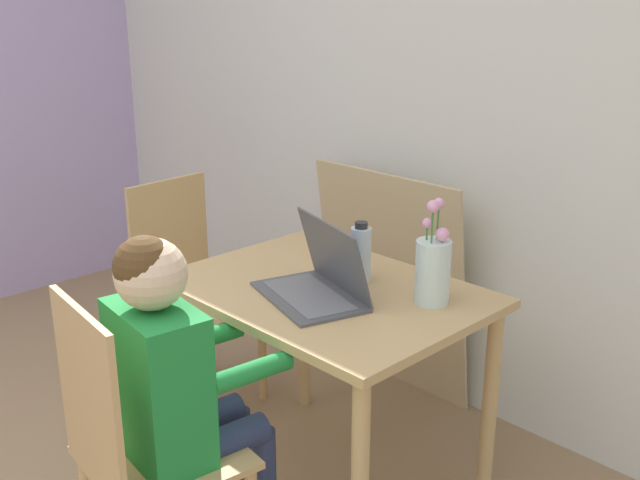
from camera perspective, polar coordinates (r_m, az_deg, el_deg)
wall_back at (r=3.07m, az=7.98°, el=10.74°), size 6.40×0.05×2.50m
dining_table at (r=2.46m, az=0.49°, el=-5.94°), size 0.99×0.72×0.74m
chair_occupied at (r=2.14m, az=-13.62°, el=-15.53°), size 0.45×0.45×0.93m
chair_spare at (r=3.14m, az=-9.86°, el=-3.92°), size 0.42×0.42×0.93m
person_seated at (r=2.08m, az=-11.00°, el=-9.95°), size 0.36×0.45×1.08m
laptop at (r=2.33m, az=-0.07°, el=-3.04°), size 0.43×0.34×0.24m
flower_vase at (r=2.29m, az=8.60°, el=-2.13°), size 0.11×0.11×0.33m
water_bottle at (r=2.44m, az=3.12°, el=-1.05°), size 0.07×0.07×0.20m
cardboard_panel at (r=3.19m, az=5.39°, el=-3.17°), size 0.76×0.15×0.96m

